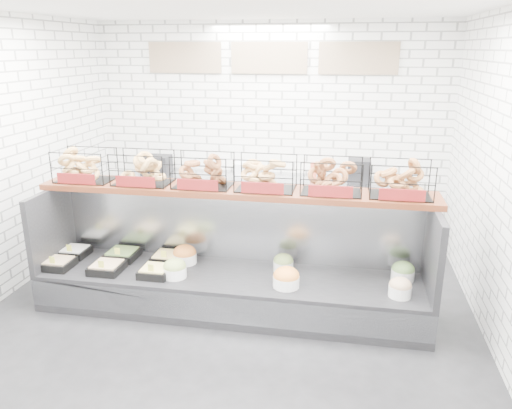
# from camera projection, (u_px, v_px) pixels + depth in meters

# --- Properties ---
(ground) EXTENTS (5.50, 5.50, 0.00)m
(ground) POSITION_uv_depth(u_px,v_px,m) (224.00, 322.00, 5.01)
(ground) COLOR black
(ground) RESTS_ON ground
(room_shell) EXTENTS (5.02, 5.51, 3.01)m
(room_shell) POSITION_uv_depth(u_px,v_px,m) (235.00, 108.00, 4.95)
(room_shell) COLOR white
(room_shell) RESTS_ON ground
(display_case) EXTENTS (4.00, 0.90, 1.20)m
(display_case) POSITION_uv_depth(u_px,v_px,m) (230.00, 278.00, 5.23)
(display_case) COLOR black
(display_case) RESTS_ON ground
(bagel_shelf) EXTENTS (4.10, 0.50, 0.40)m
(bagel_shelf) POSITION_uv_depth(u_px,v_px,m) (234.00, 175.00, 5.07)
(bagel_shelf) COLOR #451C0E
(bagel_shelf) RESTS_ON display_case
(prep_counter) EXTENTS (4.00, 0.60, 1.20)m
(prep_counter) POSITION_uv_depth(u_px,v_px,m) (264.00, 206.00, 7.14)
(prep_counter) COLOR #93969B
(prep_counter) RESTS_ON ground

